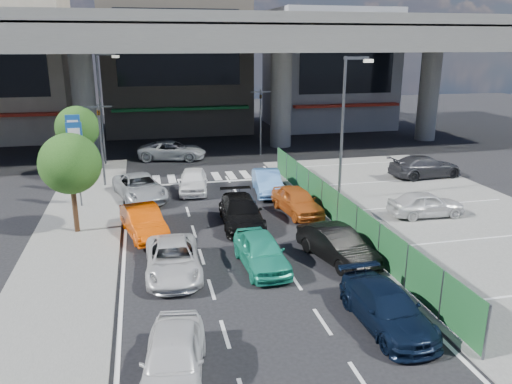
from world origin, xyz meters
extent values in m
plane|color=black|center=(0.00, 0.00, 0.00)|extent=(120.00, 120.00, 0.00)
cube|color=#61615F|center=(11.00, 2.00, 0.03)|extent=(12.00, 28.00, 0.06)
cube|color=#61615F|center=(-7.00, 4.00, 0.06)|extent=(4.00, 30.00, 0.12)
cylinder|color=slate|center=(-8.00, 22.00, 4.00)|extent=(1.80, 1.80, 8.00)
cylinder|color=slate|center=(8.00, 22.00, 4.00)|extent=(1.80, 1.80, 8.00)
cylinder|color=slate|center=(22.00, 22.00, 4.00)|extent=(1.80, 1.80, 8.00)
cube|color=slate|center=(0.00, 22.00, 9.00)|extent=(64.00, 14.00, 2.00)
cube|color=slate|center=(0.00, 15.20, 10.30)|extent=(64.00, 0.40, 0.90)
cube|color=slate|center=(0.00, 28.80, 10.30)|extent=(64.00, 0.40, 0.90)
cube|color=gray|center=(-16.00, 32.00, 6.50)|extent=(12.00, 10.00, 13.00)
cube|color=gray|center=(0.00, 33.00, 7.50)|extent=(14.00, 10.00, 15.00)
cube|color=#156B2E|center=(0.00, 27.90, 2.80)|extent=(12.60, 1.60, 0.25)
cube|color=black|center=(0.00, 27.98, 8.25)|extent=(11.20, 0.10, 6.75)
cube|color=gray|center=(16.00, 32.00, 6.00)|extent=(12.00, 10.00, 12.00)
cube|color=#B02415|center=(16.00, 26.90, 2.80)|extent=(10.80, 1.60, 0.25)
cube|color=black|center=(16.00, 26.98, 6.60)|extent=(9.60, 0.10, 5.40)
cylinder|color=#595B60|center=(-6.20, 12.00, 2.60)|extent=(0.14, 0.14, 5.20)
cube|color=#595B60|center=(-6.20, 12.00, 5.00)|extent=(1.60, 0.08, 0.08)
imported|color=black|center=(-6.20, 12.00, 4.70)|extent=(0.26, 1.24, 0.50)
cylinder|color=#595B60|center=(5.50, 19.00, 2.60)|extent=(0.14, 0.14, 5.20)
cube|color=#595B60|center=(5.50, 19.00, 5.00)|extent=(1.60, 0.08, 0.08)
imported|color=black|center=(5.50, 19.00, 4.70)|extent=(0.26, 1.24, 0.50)
cylinder|color=#595B60|center=(7.00, 6.00, 4.00)|extent=(0.16, 0.16, 8.00)
cube|color=#595B60|center=(7.60, 6.00, 7.90)|extent=(1.40, 0.15, 0.15)
cube|color=silver|center=(8.30, 6.00, 7.75)|extent=(0.50, 0.22, 0.18)
cylinder|color=#595B60|center=(-6.50, 18.00, 4.00)|extent=(0.16, 0.16, 8.00)
cube|color=#595B60|center=(-5.90, 18.00, 7.90)|extent=(1.40, 0.15, 0.15)
cube|color=silver|center=(-5.20, 18.00, 7.75)|extent=(0.50, 0.22, 0.18)
cylinder|color=#595B60|center=(-7.20, 8.00, 1.10)|extent=(0.10, 0.10, 2.20)
cube|color=#154795|center=(-7.20, 8.00, 3.20)|extent=(0.80, 0.12, 3.00)
cube|color=white|center=(-7.20, 7.93, 3.20)|extent=(0.60, 0.02, 2.40)
cylinder|color=#595B60|center=(-7.60, 11.00, 1.10)|extent=(0.10, 0.10, 2.20)
cube|color=#154795|center=(-7.60, 11.00, 3.20)|extent=(0.80, 0.12, 3.00)
cube|color=white|center=(-7.60, 10.93, 3.20)|extent=(0.60, 0.02, 2.40)
cylinder|color=#382314|center=(-7.00, 4.00, 1.20)|extent=(0.24, 0.24, 2.40)
sphere|color=#194012|center=(-7.00, 4.00, 3.40)|extent=(2.80, 2.80, 2.80)
cylinder|color=#382314|center=(-7.80, 14.50, 1.20)|extent=(0.24, 0.24, 2.40)
sphere|color=#194012|center=(-7.80, 14.50, 3.40)|extent=(2.80, 2.80, 2.80)
imported|color=silver|center=(-3.28, -7.89, 0.69)|extent=(2.21, 4.25, 1.38)
imported|color=black|center=(3.49, -6.66, 0.63)|extent=(1.92, 4.41, 1.26)
imported|color=silver|center=(-2.86, -1.39, 0.62)|extent=(2.18, 4.52, 1.24)
imported|color=teal|center=(0.63, -1.56, 0.69)|extent=(1.81, 4.12, 1.38)
imported|color=black|center=(3.82, -1.64, 0.69)|extent=(2.42, 4.42, 1.38)
imported|color=#D44200|center=(-3.92, 3.05, 0.69)|extent=(2.34, 4.41, 1.38)
imported|color=black|center=(0.79, 3.38, 0.69)|extent=(2.21, 4.86, 1.38)
imported|color=#C45A1B|center=(4.02, 4.46, 0.69)|extent=(2.14, 4.23, 1.38)
imported|color=#A1A5A9|center=(-4.06, 9.00, 0.69)|extent=(3.45, 5.38, 1.38)
imported|color=white|center=(-0.89, 9.74, 0.69)|extent=(2.14, 4.23, 1.38)
imported|color=#4A80C5|center=(3.39, 8.40, 0.69)|extent=(1.90, 4.32, 1.38)
imported|color=#B6BBBF|center=(-1.56, 18.81, 0.71)|extent=(5.51, 3.43, 1.42)
imported|color=silver|center=(10.30, 2.40, 0.72)|extent=(3.94, 1.74, 1.32)
imported|color=#2C2C30|center=(14.51, 9.52, 0.77)|extent=(5.03, 2.28, 1.43)
cone|color=#F1340D|center=(5.91, 5.97, 0.42)|extent=(0.47, 0.47, 0.72)
camera|label=1|loc=(-3.69, -19.42, 8.67)|focal=35.00mm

